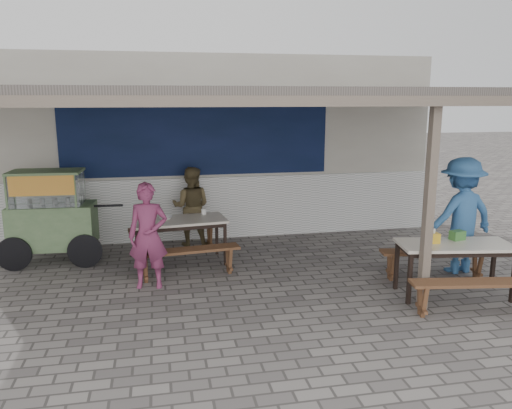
{
  "coord_description": "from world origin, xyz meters",
  "views": [
    {
      "loc": [
        -0.97,
        -6.46,
        2.68
      ],
      "look_at": [
        0.5,
        0.9,
        1.08
      ],
      "focal_mm": 35.0,
      "sensor_mm": 36.0,
      "label": 1
    }
  ],
  "objects_px": {
    "vendor_cart": "(51,213)",
    "patron_right_table": "(461,215)",
    "patron_wall_side": "(191,207)",
    "table_right": "(455,249)",
    "condiment_jar": "(204,212)",
    "bench_right_street": "(475,289)",
    "tissue_box": "(434,238)",
    "bench_right_wall": "(435,257)",
    "donation_box": "(457,235)",
    "bench_left_wall": "(174,233)",
    "bench_left_street": "(188,256)",
    "table_left": "(180,224)",
    "patron_street_side": "(148,236)",
    "condiment_bowl": "(166,218)"
  },
  "relations": [
    {
      "from": "vendor_cart",
      "to": "patron_right_table",
      "type": "bearing_deg",
      "value": -12.33
    },
    {
      "from": "vendor_cart",
      "to": "patron_street_side",
      "type": "height_order",
      "value": "vendor_cart"
    },
    {
      "from": "patron_wall_side",
      "to": "tissue_box",
      "type": "bearing_deg",
      "value": 149.1
    },
    {
      "from": "tissue_box",
      "to": "condiment_jar",
      "type": "xyz_separation_m",
      "value": [
        -2.92,
        2.32,
        -0.02
      ]
    },
    {
      "from": "vendor_cart",
      "to": "patron_street_side",
      "type": "bearing_deg",
      "value": -39.86
    },
    {
      "from": "vendor_cart",
      "to": "condiment_bowl",
      "type": "height_order",
      "value": "vendor_cart"
    },
    {
      "from": "bench_right_street",
      "to": "bench_left_wall",
      "type": "bearing_deg",
      "value": 144.97
    },
    {
      "from": "bench_left_street",
      "to": "bench_left_wall",
      "type": "height_order",
      "value": "same"
    },
    {
      "from": "bench_right_wall",
      "to": "donation_box",
      "type": "xyz_separation_m",
      "value": [
        0.03,
        -0.47,
        0.47
      ]
    },
    {
      "from": "table_right",
      "to": "condiment_jar",
      "type": "xyz_separation_m",
      "value": [
        -3.19,
        2.42,
        0.12
      ]
    },
    {
      "from": "bench_left_street",
      "to": "donation_box",
      "type": "distance_m",
      "value": 3.9
    },
    {
      "from": "condiment_jar",
      "to": "patron_wall_side",
      "type": "bearing_deg",
      "value": 102.5
    },
    {
      "from": "patron_street_side",
      "to": "bench_right_street",
      "type": "bearing_deg",
      "value": -17.57
    },
    {
      "from": "tissue_box",
      "to": "condiment_bowl",
      "type": "distance_m",
      "value": 4.12
    },
    {
      "from": "bench_left_wall",
      "to": "patron_wall_side",
      "type": "height_order",
      "value": "patron_wall_side"
    },
    {
      "from": "table_left",
      "to": "tissue_box",
      "type": "relative_size",
      "value": 11.48
    },
    {
      "from": "condiment_jar",
      "to": "donation_box",
      "type": "bearing_deg",
      "value": -34.21
    },
    {
      "from": "bench_right_wall",
      "to": "condiment_jar",
      "type": "height_order",
      "value": "condiment_jar"
    },
    {
      "from": "bench_left_street",
      "to": "donation_box",
      "type": "bearing_deg",
      "value": -25.51
    },
    {
      "from": "table_right",
      "to": "bench_right_street",
      "type": "bearing_deg",
      "value": -90.0
    },
    {
      "from": "table_right",
      "to": "bench_right_wall",
      "type": "height_order",
      "value": "table_right"
    },
    {
      "from": "table_left",
      "to": "condiment_jar",
      "type": "relative_size",
      "value": 16.77
    },
    {
      "from": "table_right",
      "to": "tissue_box",
      "type": "height_order",
      "value": "tissue_box"
    },
    {
      "from": "bench_right_street",
      "to": "tissue_box",
      "type": "height_order",
      "value": "tissue_box"
    },
    {
      "from": "bench_left_wall",
      "to": "table_right",
      "type": "distance_m",
      "value": 4.66
    },
    {
      "from": "bench_left_wall",
      "to": "bench_right_street",
      "type": "distance_m",
      "value": 4.98
    },
    {
      "from": "patron_wall_side",
      "to": "bench_right_wall",
      "type": "bearing_deg",
      "value": 157.82
    },
    {
      "from": "bench_left_street",
      "to": "condiment_jar",
      "type": "relative_size",
      "value": 17.32
    },
    {
      "from": "bench_right_street",
      "to": "patron_wall_side",
      "type": "relative_size",
      "value": 1.12
    },
    {
      "from": "bench_right_wall",
      "to": "patron_right_table",
      "type": "relative_size",
      "value": 0.91
    },
    {
      "from": "patron_wall_side",
      "to": "condiment_bowl",
      "type": "bearing_deg",
      "value": 77.9
    },
    {
      "from": "patron_wall_side",
      "to": "patron_right_table",
      "type": "bearing_deg",
      "value": 164.48
    },
    {
      "from": "condiment_jar",
      "to": "condiment_bowl",
      "type": "xyz_separation_m",
      "value": [
        -0.64,
        -0.25,
        -0.02
      ]
    },
    {
      "from": "tissue_box",
      "to": "donation_box",
      "type": "distance_m",
      "value": 0.41
    },
    {
      "from": "bench_left_wall",
      "to": "condiment_bowl",
      "type": "relative_size",
      "value": 7.75
    },
    {
      "from": "bench_left_wall",
      "to": "vendor_cart",
      "type": "height_order",
      "value": "vendor_cart"
    },
    {
      "from": "patron_right_table",
      "to": "patron_wall_side",
      "type": "bearing_deg",
      "value": -37.14
    },
    {
      "from": "bench_left_wall",
      "to": "patron_street_side",
      "type": "xyz_separation_m",
      "value": [
        -0.42,
        -1.67,
        0.42
      ]
    },
    {
      "from": "bench_right_wall",
      "to": "tissue_box",
      "type": "relative_size",
      "value": 12.18
    },
    {
      "from": "bench_left_street",
      "to": "patron_street_side",
      "type": "xyz_separation_m",
      "value": [
        -0.57,
        -0.28,
        0.42
      ]
    },
    {
      "from": "condiment_jar",
      "to": "condiment_bowl",
      "type": "relative_size",
      "value": 0.45
    },
    {
      "from": "bench_left_street",
      "to": "tissue_box",
      "type": "distance_m",
      "value": 3.56
    },
    {
      "from": "tissue_box",
      "to": "condiment_jar",
      "type": "height_order",
      "value": "tissue_box"
    },
    {
      "from": "table_left",
      "to": "bench_right_street",
      "type": "height_order",
      "value": "table_left"
    },
    {
      "from": "table_left",
      "to": "bench_right_wall",
      "type": "height_order",
      "value": "table_left"
    },
    {
      "from": "table_left",
      "to": "bench_left_street",
      "type": "bearing_deg",
      "value": -90.0
    },
    {
      "from": "bench_right_wall",
      "to": "vendor_cart",
      "type": "relative_size",
      "value": 0.84
    },
    {
      "from": "bench_left_street",
      "to": "table_right",
      "type": "distance_m",
      "value": 3.83
    },
    {
      "from": "table_right",
      "to": "patron_street_side",
      "type": "xyz_separation_m",
      "value": [
        -4.1,
        1.15,
        0.09
      ]
    },
    {
      "from": "tissue_box",
      "to": "bench_left_street",
      "type": "bearing_deg",
      "value": 157.66
    }
  ]
}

